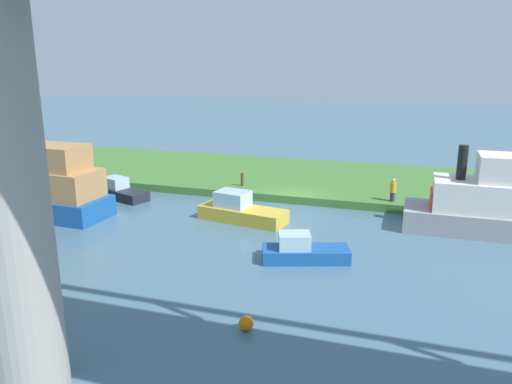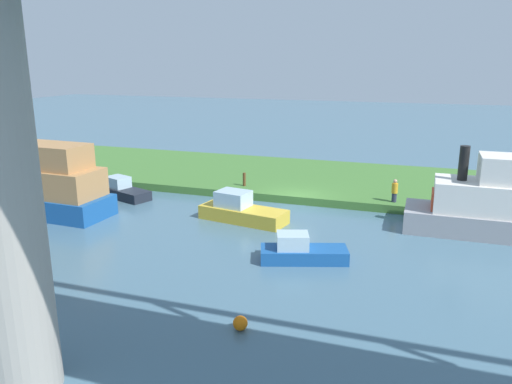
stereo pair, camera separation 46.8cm
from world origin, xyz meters
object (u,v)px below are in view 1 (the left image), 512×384
at_px(motorboat_white, 502,203).
at_px(skiff_small, 39,186).
at_px(mooring_post, 242,179).
at_px(houseboat_blue, 240,211).
at_px(motorboat_red, 120,191).
at_px(bridge_pylon, 8,209).
at_px(riverboat_paddlewheel, 303,251).
at_px(person_on_bank, 393,190).
at_px(marker_buoy, 246,323).

height_order(motorboat_white, skiff_small, skiff_small).
xyz_separation_m(mooring_post, houseboat_blue, (-1.88, 5.63, -0.36)).
bearing_deg(skiff_small, houseboat_blue, -168.05).
xyz_separation_m(motorboat_red, skiff_small, (2.42, 4.44, 1.21)).
xyz_separation_m(skiff_small, houseboat_blue, (-11.48, -2.43, -1.10)).
bearing_deg(motorboat_red, bridge_pylon, 115.89).
bearing_deg(mooring_post, motorboat_red, 26.82).
bearing_deg(bridge_pylon, riverboat_paddlewheel, -114.45).
height_order(mooring_post, houseboat_blue, houseboat_blue).
height_order(person_on_bank, motorboat_white, motorboat_white).
distance_m(bridge_pylon, skiff_small, 17.56).
xyz_separation_m(person_on_bank, riverboat_paddlewheel, (3.35, 9.41, -0.74)).
height_order(riverboat_paddlewheel, skiff_small, skiff_small).
distance_m(motorboat_red, marker_buoy, 18.46).
bearing_deg(houseboat_blue, riverboat_paddlewheel, 135.33).
distance_m(person_on_bank, riverboat_paddlewheel, 10.01).
height_order(mooring_post, riverboat_paddlewheel, mooring_post).
xyz_separation_m(mooring_post, riverboat_paddlewheel, (-6.47, 10.17, -0.49)).
xyz_separation_m(person_on_bank, motorboat_red, (16.99, 2.86, -0.73)).
bearing_deg(person_on_bank, motorboat_red, 9.56).
distance_m(mooring_post, houseboat_blue, 5.95).
height_order(mooring_post, marker_buoy, mooring_post).
distance_m(mooring_post, marker_buoy, 17.64).
bearing_deg(houseboat_blue, motorboat_red, -12.52).
bearing_deg(mooring_post, skiff_small, 40.05).
bearing_deg(marker_buoy, motorboat_white, -125.77).
bearing_deg(houseboat_blue, marker_buoy, 110.56).
xyz_separation_m(person_on_bank, motorboat_white, (-5.51, 2.84, 0.48)).
xyz_separation_m(mooring_post, motorboat_white, (-15.33, 3.60, 0.73)).
distance_m(bridge_pylon, motorboat_red, 20.20).
distance_m(bridge_pylon, motorboat_white, 22.79).
distance_m(riverboat_paddlewheel, motorboat_red, 15.13).
bearing_deg(person_on_bank, motorboat_white, 152.75).
bearing_deg(skiff_small, motorboat_white, -169.85).
distance_m(motorboat_red, houseboat_blue, 9.27).
xyz_separation_m(motorboat_white, motorboat_red, (22.50, 0.02, -1.21)).
height_order(mooring_post, skiff_small, skiff_small).
xyz_separation_m(bridge_pylon, person_on_bank, (-8.41, -20.54, -3.97)).
relative_size(person_on_bank, riverboat_paddlewheel, 0.34).
xyz_separation_m(motorboat_red, marker_buoy, (-13.16, 12.95, -0.23)).
relative_size(mooring_post, riverboat_paddlewheel, 0.22).
relative_size(bridge_pylon, riverboat_paddlewheel, 2.52).
relative_size(person_on_bank, motorboat_red, 0.33).
xyz_separation_m(bridge_pylon, houseboat_blue, (-0.47, -15.67, -4.58)).
bearing_deg(motorboat_white, mooring_post, -13.22).
bearing_deg(bridge_pylon, mooring_post, -86.22).
bearing_deg(marker_buoy, skiff_small, -28.64).
distance_m(motorboat_white, marker_buoy, 16.05).
relative_size(houseboat_blue, marker_buoy, 10.30).
bearing_deg(person_on_bank, marker_buoy, 76.36).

